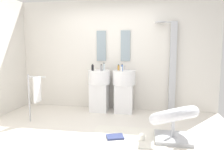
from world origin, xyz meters
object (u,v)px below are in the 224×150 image
Objects in this scene: towel_rack at (36,91)px; soap_bottle_blue at (122,68)px; lounge_chair at (173,119)px; soap_bottle_clear at (104,67)px; shower_column at (172,65)px; pedestal_sink_right at (124,89)px; soap_bottle_grey at (101,68)px; coffee_mug at (142,137)px; soap_bottle_white at (122,69)px; soap_bottle_black at (93,68)px; magazine_navy at (115,137)px; soap_bottle_amber at (119,68)px; pedestal_sink_left at (99,88)px.

soap_bottle_blue is at bearing 27.37° from towel_rack.
soap_bottle_clear is at bearing 137.28° from lounge_chair.
soap_bottle_clear is at bearing -170.01° from shower_column.
pedestal_sink_right is 1.89m from towel_rack.
pedestal_sink_right is 7.46× the size of soap_bottle_grey.
soap_bottle_blue is 0.47m from soap_bottle_grey.
coffee_mug is 1.72m from soap_bottle_white.
towel_rack is at bearing -138.86° from soap_bottle_black.
soap_bottle_clear is (-0.45, -0.08, 0.50)m from pedestal_sink_right.
soap_bottle_blue is (1.60, 0.83, 0.40)m from towel_rack.
shower_column is 2.16× the size of towel_rack.
coffee_mug is 0.51× the size of soap_bottle_clear.
shower_column is 1.53m from soap_bottle_clear.
soap_bottle_black is at bearing -176.75° from soap_bottle_grey.
coffee_mug is at bearing -20.50° from magazine_navy.
soap_bottle_blue is 0.20m from soap_bottle_amber.
shower_column is at bearing 10.52° from soap_bottle_black.
soap_bottle_white is (-1.10, -0.32, -0.06)m from shower_column.
lounge_chair is 7.59× the size of soap_bottle_black.
pedestal_sink_right is 0.50m from soap_bottle_white.
soap_bottle_white is at bearing -62.05° from soap_bottle_amber.
soap_bottle_grey is (-0.05, -0.05, -0.02)m from soap_bottle_clear.
soap_bottle_black is (-0.20, -0.01, 0.00)m from soap_bottle_grey.
coffee_mug is 1.93m from soap_bottle_clear.
lounge_chair is 12.29× the size of coffee_mug.
soap_bottle_white is at bearing -151.61° from soap_bottle_blue.
pedestal_sink_left is 0.53m from soap_bottle_clear.
coffee_mug is (2.09, -0.51, -0.57)m from towel_rack.
soap_bottle_clear is (-1.51, -0.27, -0.04)m from shower_column.
soap_bottle_blue is at bearing 28.39° from soap_bottle_white.
pedestal_sink_right is at bearing 11.38° from soap_bottle_black.
shower_column is 2.21m from magazine_navy.
soap_bottle_white is at bearing -13.86° from pedestal_sink_left.
soap_bottle_white is at bearing -107.80° from pedestal_sink_right.
pedestal_sink_right is at bearing 14.50° from soap_bottle_grey.
pedestal_sink_left is 1.12× the size of towel_rack.
soap_bottle_blue reaches higher than magazine_navy.
magazine_navy is (-1.03, -1.64, -1.06)m from shower_column.
towel_rack is 5.42× the size of soap_bottle_clear.
magazine_navy is 1.74× the size of soap_bottle_blue.
shower_column is 14.41× the size of soap_bottle_grey.
pedestal_sink_left is 0.97× the size of lounge_chair.
soap_bottle_white is at bearing -163.90° from shower_column.
pedestal_sink_right is 1.67m from lounge_chair.
magazine_navy is 1.78m from soap_bottle_clear.
pedestal_sink_right is at bearing -170.05° from shower_column.
pedestal_sink_right is 0.52× the size of shower_column.
magazine_navy is at bearing -67.38° from pedestal_sink_left.
shower_column is at bearing 15.95° from soap_bottle_blue.
shower_column reaches higher than soap_bottle_blue.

